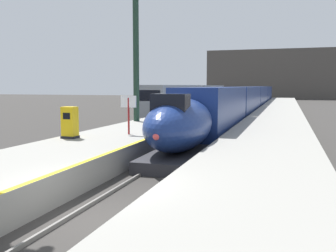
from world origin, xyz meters
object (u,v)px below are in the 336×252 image
object	(u,v)px
regional_train_adjacent	(193,97)
ticket_machine_yellow	(70,124)
station_column_mid	(136,39)
rolling_suitcase	(188,117)
departure_info_board	(129,107)
passenger_near_edge	(176,107)
highspeed_train_main	(248,99)

from	to	relation	value
regional_train_adjacent	ticket_machine_yellow	world-z (taller)	regional_train_adjacent
regional_train_adjacent	station_column_mid	size ratio (longest dim) A/B	3.56
rolling_suitcase	regional_train_adjacent	bearing A→B (deg)	103.05
rolling_suitcase	ticket_machine_yellow	bearing A→B (deg)	-107.21
ticket_machine_yellow	departure_info_board	xyz separation A→B (m)	(2.24, 2.30, 0.77)
passenger_near_edge	departure_info_board	bearing A→B (deg)	-90.48
departure_info_board	passenger_near_edge	bearing A→B (deg)	89.52
regional_train_adjacent	ticket_machine_yellow	bearing A→B (deg)	-86.01
regional_train_adjacent	ticket_machine_yellow	xyz separation A→B (m)	(2.55, -36.54, -0.34)
regional_train_adjacent	rolling_suitcase	distance (m)	26.30
station_column_mid	passenger_near_edge	bearing A→B (deg)	30.40
rolling_suitcase	station_column_mid	bearing A→B (deg)	-162.09
rolling_suitcase	departure_info_board	distance (m)	8.78
rolling_suitcase	departure_info_board	xyz separation A→B (m)	(-1.14, -8.62, 1.20)
station_column_mid	passenger_near_edge	size ratio (longest dim) A/B	6.08
highspeed_train_main	regional_train_adjacent	xyz separation A→B (m)	(-8.10, 2.13, 0.16)
highspeed_train_main	departure_info_board	bearing A→B (deg)	-95.88
regional_train_adjacent	station_column_mid	bearing A→B (deg)	-85.31
passenger_near_edge	rolling_suitcase	world-z (taller)	passenger_near_edge
regional_train_adjacent	departure_info_board	xyz separation A→B (m)	(4.79, -34.24, 0.43)
passenger_near_edge	ticket_machine_yellow	distance (m)	11.53
station_column_mid	ticket_machine_yellow	world-z (taller)	station_column_mid
rolling_suitcase	departure_info_board	bearing A→B (deg)	-97.55
highspeed_train_main	station_column_mid	world-z (taller)	station_column_mid
passenger_near_edge	departure_info_board	world-z (taller)	departure_info_board
highspeed_train_main	rolling_suitcase	bearing A→B (deg)	-95.27
station_column_mid	ticket_machine_yellow	bearing A→B (deg)	-87.94
passenger_near_edge	rolling_suitcase	bearing A→B (deg)	-18.54
station_column_mid	rolling_suitcase	distance (m)	7.00
station_column_mid	ticket_machine_yellow	size ratio (longest dim) A/B	6.42
highspeed_train_main	station_column_mid	bearing A→B (deg)	-103.44
highspeed_train_main	station_column_mid	size ratio (longest dim) A/B	7.36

